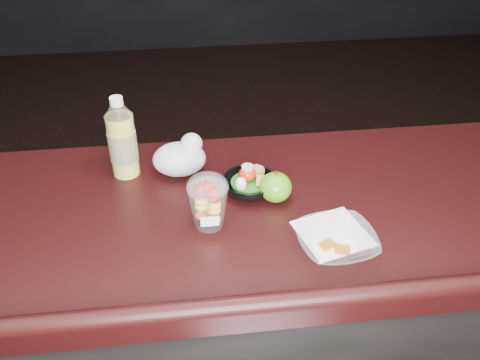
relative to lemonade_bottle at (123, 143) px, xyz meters
name	(u,v)px	position (x,y,z in m)	size (l,w,h in m)	color
counter	(243,331)	(0.32, -0.20, -0.61)	(4.06, 0.71, 1.02)	black
lemonade_bottle	(123,143)	(0.00, 0.00, 0.00)	(0.08, 0.08, 0.24)	gold
fruit_cup	(208,201)	(0.22, -0.26, -0.03)	(0.10, 0.10, 0.15)	white
green_apple	(275,187)	(0.40, -0.18, -0.06)	(0.09, 0.09, 0.09)	#3F770D
plastic_bag	(181,157)	(0.16, -0.01, -0.05)	(0.15, 0.12, 0.11)	silver
snack_bowl	(249,184)	(0.34, -0.13, -0.07)	(0.19, 0.19, 0.08)	black
takeout_bowl	(336,242)	(0.51, -0.39, -0.08)	(0.21, 0.21, 0.05)	silver
paper_napkin	(333,233)	(0.52, -0.33, -0.10)	(0.16, 0.16, 0.00)	white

